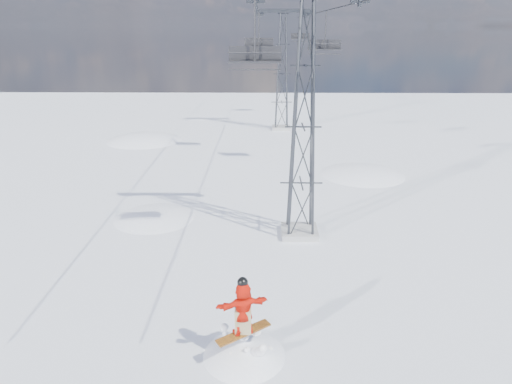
% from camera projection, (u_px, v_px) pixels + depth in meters
% --- Properties ---
extents(ground, '(120.00, 120.00, 0.00)m').
position_uv_depth(ground, '(293.00, 335.00, 15.52)').
color(ground, white).
rests_on(ground, ground).
extents(snow_terrain, '(39.00, 37.00, 22.00)m').
position_uv_depth(snow_terrain, '(219.00, 269.00, 38.82)').
color(snow_terrain, white).
rests_on(snow_terrain, ground).
extents(lift_tower_near, '(5.20, 1.80, 11.43)m').
position_uv_depth(lift_tower_near, '(303.00, 128.00, 21.15)').
color(lift_tower_near, '#999999').
rests_on(lift_tower_near, ground).
extents(lift_tower_far, '(5.20, 1.80, 11.43)m').
position_uv_depth(lift_tower_far, '(282.00, 74.00, 44.64)').
color(lift_tower_far, '#999999').
rests_on(lift_tower_far, ground).
extents(haul_cables, '(4.46, 51.00, 0.06)m').
position_uv_depth(haul_cables, '(292.00, 11.00, 30.11)').
color(haul_cables, black).
rests_on(haul_cables, ground).
extents(lift_chair_near, '(2.06, 0.59, 2.55)m').
position_uv_depth(lift_chair_near, '(255.00, 56.00, 17.67)').
color(lift_chair_near, '#232326').
rests_on(lift_chair_near, ground).
extents(lift_chair_mid, '(2.20, 0.63, 2.72)m').
position_uv_depth(lift_chair_mid, '(325.00, 46.00, 30.24)').
color(lift_chair_mid, '#232326').
rests_on(lift_chair_mid, ground).
extents(lift_chair_far, '(2.15, 0.62, 2.66)m').
position_uv_depth(lift_chair_far, '(259.00, 43.00, 33.60)').
color(lift_chair_far, '#232326').
rests_on(lift_chair_far, ground).
extents(lift_chair_extra, '(2.05, 0.59, 2.54)m').
position_uv_depth(lift_chair_extra, '(300.00, 37.00, 50.04)').
color(lift_chair_extra, '#232326').
rests_on(lift_chair_extra, ground).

